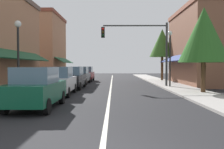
{
  "coord_description": "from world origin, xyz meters",
  "views": [
    {
      "loc": [
        0.25,
        -4.4,
        1.81
      ],
      "look_at": [
        0.12,
        14.42,
        1.17
      ],
      "focal_mm": 39.54,
      "sensor_mm": 36.0,
      "label": 1
    }
  ],
  "objects_px": {
    "parked_car_second_left": "(59,81)",
    "parked_car_far_left": "(80,75)",
    "parked_car_nearest_left": "(37,88)",
    "parked_car_third_left": "(72,78)",
    "street_lamp_right_mid": "(170,49)",
    "traffic_signal_mast_arm": "(143,43)",
    "tree_right_far": "(162,43)",
    "parked_car_distant_left": "(86,74)",
    "street_lamp_left_near": "(18,46)",
    "tree_right_near": "(204,35)"
  },
  "relations": [
    {
      "from": "parked_car_second_left",
      "to": "street_lamp_left_near",
      "type": "distance_m",
      "value": 3.35
    },
    {
      "from": "parked_car_far_left",
      "to": "traffic_signal_mast_arm",
      "type": "distance_m",
      "value": 7.84
    },
    {
      "from": "parked_car_second_left",
      "to": "tree_right_near",
      "type": "relative_size",
      "value": 0.73
    },
    {
      "from": "parked_car_second_left",
      "to": "parked_car_third_left",
      "type": "bearing_deg",
      "value": 87.22
    },
    {
      "from": "parked_car_third_left",
      "to": "street_lamp_right_mid",
      "type": "relative_size",
      "value": 0.87
    },
    {
      "from": "parked_car_far_left",
      "to": "traffic_signal_mast_arm",
      "type": "relative_size",
      "value": 0.72
    },
    {
      "from": "parked_car_nearest_left",
      "to": "parked_car_distant_left",
      "type": "xyz_separation_m",
      "value": [
        -0.08,
        19.26,
        0.0
      ]
    },
    {
      "from": "traffic_signal_mast_arm",
      "to": "street_lamp_right_mid",
      "type": "height_order",
      "value": "traffic_signal_mast_arm"
    },
    {
      "from": "parked_car_second_left",
      "to": "parked_car_far_left",
      "type": "relative_size",
      "value": 1.0
    },
    {
      "from": "parked_car_third_left",
      "to": "tree_right_far",
      "type": "xyz_separation_m",
      "value": [
        9.21,
        10.22,
        3.73
      ]
    },
    {
      "from": "parked_car_third_left",
      "to": "parked_car_far_left",
      "type": "xyz_separation_m",
      "value": [
        -0.14,
        5.53,
        0.0
      ]
    },
    {
      "from": "parked_car_second_left",
      "to": "tree_right_near",
      "type": "distance_m",
      "value": 9.78
    },
    {
      "from": "street_lamp_left_near",
      "to": "tree_right_near",
      "type": "xyz_separation_m",
      "value": [
        11.02,
        2.76,
        0.91
      ]
    },
    {
      "from": "street_lamp_right_mid",
      "to": "parked_car_second_left",
      "type": "bearing_deg",
      "value": -147.13
    },
    {
      "from": "parked_car_nearest_left",
      "to": "parked_car_distant_left",
      "type": "relative_size",
      "value": 1.0
    },
    {
      "from": "parked_car_distant_left",
      "to": "tree_right_near",
      "type": "bearing_deg",
      "value": -55.31
    },
    {
      "from": "parked_car_nearest_left",
      "to": "parked_car_far_left",
      "type": "relative_size",
      "value": 0.99
    },
    {
      "from": "parked_car_second_left",
      "to": "tree_right_near",
      "type": "bearing_deg",
      "value": 3.43
    },
    {
      "from": "parked_car_third_left",
      "to": "traffic_signal_mast_arm",
      "type": "xyz_separation_m",
      "value": [
        5.86,
        1.44,
        2.95
      ]
    },
    {
      "from": "traffic_signal_mast_arm",
      "to": "tree_right_far",
      "type": "height_order",
      "value": "tree_right_far"
    },
    {
      "from": "traffic_signal_mast_arm",
      "to": "tree_right_far",
      "type": "xyz_separation_m",
      "value": [
        3.35,
        8.78,
        0.78
      ]
    },
    {
      "from": "parked_car_second_left",
      "to": "tree_right_far",
      "type": "height_order",
      "value": "tree_right_far"
    },
    {
      "from": "tree_right_near",
      "to": "parked_car_nearest_left",
      "type": "bearing_deg",
      "value": -148.22
    },
    {
      "from": "parked_car_distant_left",
      "to": "tree_right_near",
      "type": "distance_m",
      "value": 16.7
    },
    {
      "from": "parked_car_third_left",
      "to": "street_lamp_right_mid",
      "type": "bearing_deg",
      "value": 7.52
    },
    {
      "from": "parked_car_third_left",
      "to": "traffic_signal_mast_arm",
      "type": "distance_m",
      "value": 6.72
    },
    {
      "from": "street_lamp_left_near",
      "to": "tree_right_near",
      "type": "distance_m",
      "value": 11.4
    },
    {
      "from": "parked_car_second_left",
      "to": "parked_car_far_left",
      "type": "bearing_deg",
      "value": 88.91
    },
    {
      "from": "parked_car_distant_left",
      "to": "parked_car_far_left",
      "type": "bearing_deg",
      "value": -90.69
    },
    {
      "from": "parked_car_third_left",
      "to": "parked_car_far_left",
      "type": "height_order",
      "value": "same"
    },
    {
      "from": "parked_car_nearest_left",
      "to": "parked_car_third_left",
      "type": "relative_size",
      "value": 0.99
    },
    {
      "from": "parked_car_third_left",
      "to": "street_lamp_right_mid",
      "type": "xyz_separation_m",
      "value": [
        8.03,
        0.85,
        2.32
      ]
    },
    {
      "from": "traffic_signal_mast_arm",
      "to": "parked_car_far_left",
      "type": "bearing_deg",
      "value": 145.74
    },
    {
      "from": "parked_car_third_left",
      "to": "parked_car_distant_left",
      "type": "relative_size",
      "value": 1.01
    },
    {
      "from": "street_lamp_right_mid",
      "to": "tree_right_near",
      "type": "height_order",
      "value": "tree_right_near"
    },
    {
      "from": "tree_right_far",
      "to": "tree_right_near",
      "type": "bearing_deg",
      "value": -90.14
    },
    {
      "from": "parked_car_far_left",
      "to": "traffic_signal_mast_arm",
      "type": "xyz_separation_m",
      "value": [
        6.0,
        -4.09,
        2.95
      ]
    },
    {
      "from": "parked_car_nearest_left",
      "to": "parked_car_far_left",
      "type": "height_order",
      "value": "same"
    },
    {
      "from": "parked_car_nearest_left",
      "to": "parked_car_second_left",
      "type": "bearing_deg",
      "value": 91.63
    },
    {
      "from": "street_lamp_right_mid",
      "to": "tree_right_near",
      "type": "xyz_separation_m",
      "value": [
        1.14,
        -4.52,
        0.64
      ]
    },
    {
      "from": "tree_right_far",
      "to": "parked_car_second_left",
      "type": "bearing_deg",
      "value": -122.51
    },
    {
      "from": "traffic_signal_mast_arm",
      "to": "tree_right_near",
      "type": "height_order",
      "value": "tree_right_near"
    },
    {
      "from": "parked_car_third_left",
      "to": "street_lamp_left_near",
      "type": "height_order",
      "value": "street_lamp_left_near"
    },
    {
      "from": "traffic_signal_mast_arm",
      "to": "parked_car_nearest_left",
      "type": "bearing_deg",
      "value": -118.39
    },
    {
      "from": "street_lamp_left_near",
      "to": "tree_right_far",
      "type": "xyz_separation_m",
      "value": [
        11.06,
        16.65,
        1.68
      ]
    },
    {
      "from": "parked_car_far_left",
      "to": "street_lamp_left_near",
      "type": "relative_size",
      "value": 0.97
    },
    {
      "from": "tree_right_far",
      "to": "parked_car_distant_left",
      "type": "bearing_deg",
      "value": -178.24
    },
    {
      "from": "tree_right_far",
      "to": "street_lamp_right_mid",
      "type": "bearing_deg",
      "value": -97.15
    },
    {
      "from": "parked_car_distant_left",
      "to": "parked_car_second_left",
      "type": "bearing_deg",
      "value": -89.74
    },
    {
      "from": "parked_car_far_left",
      "to": "tree_right_far",
      "type": "height_order",
      "value": "tree_right_far"
    }
  ]
}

